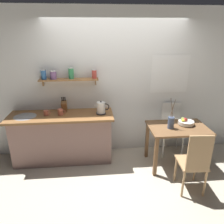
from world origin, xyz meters
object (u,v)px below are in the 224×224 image
(coffee_mug_by_sink, at_px, (46,113))
(coffee_mug_spare, at_px, (61,112))
(fruit_bowl, at_px, (186,122))
(knife_block, at_px, (64,106))
(dining_table, at_px, (177,133))
(dining_chair_near, at_px, (195,161))
(dining_chair_far, at_px, (171,126))
(electric_kettle, at_px, (101,108))
(twig_vase, at_px, (171,122))

(coffee_mug_by_sink, height_order, coffee_mug_spare, coffee_mug_spare)
(fruit_bowl, height_order, knife_block, knife_block)
(dining_table, relative_size, dining_chair_near, 1.00)
(dining_chair_far, relative_size, coffee_mug_by_sink, 8.03)
(dining_table, xyz_separation_m, coffee_mug_spare, (-2.01, 0.34, 0.34))
(electric_kettle, bearing_deg, coffee_mug_spare, 178.65)
(dining_table, distance_m, dining_chair_near, 0.74)
(twig_vase, xyz_separation_m, electric_kettle, (-1.15, 0.36, 0.17))
(twig_vase, height_order, coffee_mug_spare, twig_vase)
(dining_chair_far, distance_m, coffee_mug_spare, 2.12)
(fruit_bowl, bearing_deg, dining_chair_near, -103.08)
(twig_vase, distance_m, electric_kettle, 1.22)
(dining_chair_far, xyz_separation_m, electric_kettle, (-1.37, -0.14, 0.47))
(coffee_mug_spare, bearing_deg, fruit_bowl, -6.80)
(coffee_mug_by_sink, bearing_deg, electric_kettle, -1.42)
(dining_table, bearing_deg, twig_vase, -165.92)
(coffee_mug_by_sink, relative_size, coffee_mug_spare, 0.90)
(electric_kettle, xyz_separation_m, coffee_mug_by_sink, (-0.96, 0.02, -0.06))
(fruit_bowl, bearing_deg, electric_kettle, 170.61)
(fruit_bowl, xyz_separation_m, electric_kettle, (-1.47, 0.24, 0.22))
(coffee_mug_spare, bearing_deg, knife_block, 75.41)
(fruit_bowl, bearing_deg, dining_chair_far, 104.89)
(dining_table, xyz_separation_m, dining_chair_near, (-0.03, -0.74, -0.08))
(coffee_mug_spare, bearing_deg, dining_chair_near, -28.49)
(dining_table, relative_size, electric_kettle, 3.88)
(twig_vase, height_order, knife_block, twig_vase)
(knife_block, distance_m, coffee_mug_by_sink, 0.34)
(knife_block, bearing_deg, dining_table, -14.56)
(dining_chair_far, distance_m, coffee_mug_by_sink, 2.36)
(dining_table, height_order, dining_chair_near, dining_chair_near)
(fruit_bowl, distance_m, coffee_mug_by_sink, 2.45)
(dining_table, height_order, twig_vase, twig_vase)
(twig_vase, distance_m, knife_block, 1.90)
(electric_kettle, bearing_deg, dining_chair_far, 5.85)
(knife_block, bearing_deg, dining_chair_near, -32.82)
(dining_chair_near, distance_m, fruit_bowl, 0.88)
(dining_chair_far, bearing_deg, dining_table, -97.62)
(knife_block, bearing_deg, twig_vase, -16.82)
(dining_table, relative_size, fruit_bowl, 3.70)
(dining_table, bearing_deg, coffee_mug_spare, 170.48)
(dining_chair_far, xyz_separation_m, coffee_mug_spare, (-2.07, -0.12, 0.42))
(dining_table, xyz_separation_m, dining_chair_far, (0.06, 0.46, -0.08))
(dining_table, height_order, coffee_mug_spare, coffee_mug_spare)
(fruit_bowl, relative_size, coffee_mug_spare, 1.96)
(dining_chair_far, xyz_separation_m, twig_vase, (-0.21, -0.50, 0.31))
(dining_table, xyz_separation_m, twig_vase, (-0.15, -0.04, 0.23))
(fruit_bowl, xyz_separation_m, coffee_mug_by_sink, (-2.43, 0.27, 0.16))
(dining_table, distance_m, coffee_mug_by_sink, 2.31)
(dining_table, xyz_separation_m, fruit_bowl, (0.16, 0.08, 0.17))
(dining_table, height_order, fruit_bowl, fruit_bowl)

